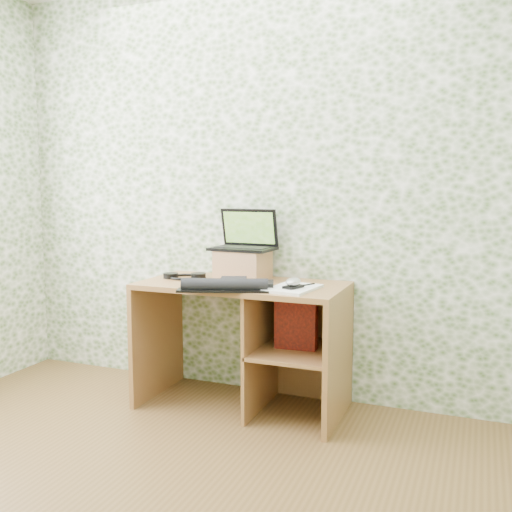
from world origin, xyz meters
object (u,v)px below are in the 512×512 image
at_px(desk, 256,328).
at_px(keyboard, 229,285).
at_px(notepad, 293,288).
at_px(riser, 243,264).
at_px(laptop, 245,240).

relative_size(desk, keyboard, 2.34).
distance_m(desk, keyboard, 0.39).
bearing_deg(notepad, riser, 156.08).
bearing_deg(keyboard, desk, 56.76).
distance_m(desk, laptop, 0.54).
xyz_separation_m(riser, laptop, (0.00, 0.04, 0.15)).
bearing_deg(laptop, desk, -46.21).
height_order(desk, riser, riser).
relative_size(riser, notepad, 0.90).
relative_size(desk, riser, 4.09).
height_order(desk, notepad, notepad).
distance_m(desk, riser, 0.40).
relative_size(laptop, keyboard, 0.75).
height_order(riser, laptop, laptop).
bearing_deg(laptop, notepad, -32.31).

